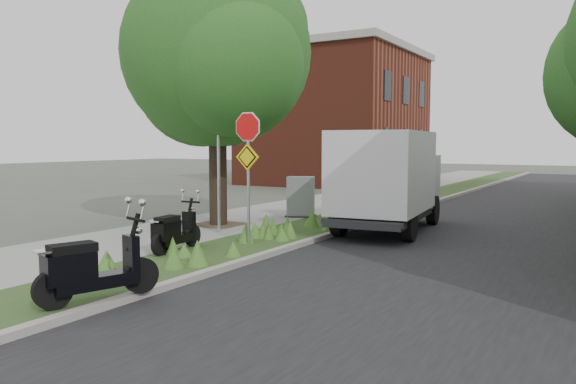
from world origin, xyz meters
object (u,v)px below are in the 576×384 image
at_px(sign_assembly, 248,150).
at_px(utility_cabinet, 301,197).
at_px(box_truck, 388,176).
at_px(scooter_near, 172,234).
at_px(scooter_far, 85,274).

height_order(sign_assembly, utility_cabinet, sign_assembly).
distance_m(sign_assembly, box_truck, 4.67).
height_order(scooter_near, utility_cabinet, utility_cabinet).
height_order(sign_assembly, scooter_far, sign_assembly).
height_order(sign_assembly, scooter_near, sign_assembly).
height_order(box_truck, utility_cabinet, box_truck).
xyz_separation_m(sign_assembly, scooter_near, (-0.88, -1.65, -1.82)).
xyz_separation_m(scooter_near, box_truck, (2.73, 5.87, 1.05)).
distance_m(scooter_near, scooter_far, 3.98).
distance_m(scooter_near, box_truck, 6.56).
xyz_separation_m(sign_assembly, box_truck, (1.85, 4.22, -0.76)).
height_order(sign_assembly, box_truck, sign_assembly).
relative_size(sign_assembly, utility_cabinet, 2.48).
relative_size(scooter_far, box_truck, 0.34).
bearing_deg(box_truck, sign_assembly, -113.68).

